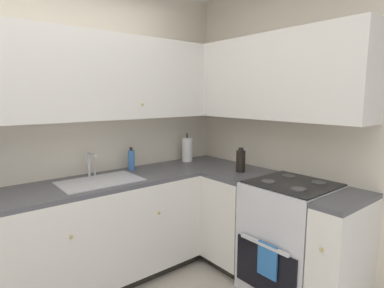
{
  "coord_description": "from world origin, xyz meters",
  "views": [
    {
      "loc": [
        -0.57,
        -1.29,
        1.59
      ],
      "look_at": [
        0.96,
        0.59,
        1.22
      ],
      "focal_mm": 29.43,
      "sensor_mm": 36.0,
      "label": 1
    }
  ],
  "objects": [
    {
      "name": "oil_bottle",
      "position": [
        1.56,
        0.62,
        1.01
      ],
      "size": [
        0.08,
        0.08,
        0.22
      ],
      "color": "black",
      "rests_on": "countertop_right"
    },
    {
      "name": "soap_bottle",
      "position": [
        0.82,
        1.32,
        1.0
      ],
      "size": [
        0.06,
        0.06,
        0.22
      ],
      "color": "#3F72BF",
      "rests_on": "countertop_back"
    },
    {
      "name": "oven_range",
      "position": [
        1.58,
        0.08,
        0.46
      ],
      "size": [
        0.68,
        0.62,
        1.05
      ],
      "color": "silver",
      "rests_on": "ground_plane"
    },
    {
      "name": "faucet",
      "position": [
        0.43,
        1.32,
        1.03
      ],
      "size": [
        0.07,
        0.16,
        0.21
      ],
      "color": "silver",
      "rests_on": "countertop_back"
    },
    {
      "name": "wall_back",
      "position": [
        0.0,
        1.47,
        1.31
      ],
      "size": [
        3.83,
        0.05,
        2.61
      ],
      "primitive_type": "cube",
      "color": "beige",
      "rests_on": "ground_plane"
    },
    {
      "name": "lower_cabinets_back",
      "position": [
        0.44,
        1.14,
        0.44
      ],
      "size": [
        1.65,
        0.62,
        0.87
      ],
      "color": "silver",
      "rests_on": "ground_plane"
    },
    {
      "name": "lower_cabinets_right",
      "position": [
        1.57,
        0.29,
        0.44
      ],
      "size": [
        0.62,
        1.31,
        0.87
      ],
      "color": "silver",
      "rests_on": "ground_plane"
    },
    {
      "name": "upper_cabinets_back",
      "position": [
        0.28,
        1.28,
        1.75
      ],
      "size": [
        2.53,
        0.34,
        0.71
      ],
      "color": "silver"
    },
    {
      "name": "countertop_right",
      "position": [
        1.56,
        0.29,
        0.88
      ],
      "size": [
        0.6,
        1.31,
        0.03
      ],
      "color": "#4C4C51",
      "rests_on": "lower_cabinets_right"
    },
    {
      "name": "upper_cabinets_right",
      "position": [
        1.7,
        0.51,
        1.75
      ],
      "size": [
        0.32,
        1.86,
        0.71
      ],
      "color": "silver"
    },
    {
      "name": "sink",
      "position": [
        0.42,
        1.11,
        0.86
      ],
      "size": [
        0.64,
        0.4,
        0.1
      ],
      "color": "#B7B7BC",
      "rests_on": "countertop_back"
    },
    {
      "name": "countertop_back",
      "position": [
        0.44,
        1.14,
        0.88
      ],
      "size": [
        2.85,
        0.6,
        0.03
      ],
      "primitive_type": "cube",
      "color": "#4C4C51",
      "rests_on": "lower_cabinets_back"
    },
    {
      "name": "wall_right",
      "position": [
        1.89,
        0.0,
        1.31
      ],
      "size": [
        0.05,
        2.98,
        2.61
      ],
      "primitive_type": "cube",
      "color": "beige",
      "rests_on": "ground_plane"
    },
    {
      "name": "paper_towel_roll",
      "position": [
        1.47,
        1.3,
        1.03
      ],
      "size": [
        0.11,
        0.11,
        0.31
      ],
      "color": "white",
      "rests_on": "countertop_back"
    }
  ]
}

